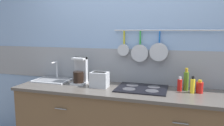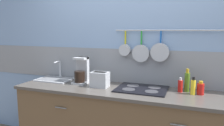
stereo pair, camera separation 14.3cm
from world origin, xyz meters
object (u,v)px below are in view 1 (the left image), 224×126
at_px(bottle_olive_oil, 180,85).
at_px(coffee_maker, 80,73).
at_px(bottle_dish_soap, 193,86).
at_px(toaster, 99,80).
at_px(bottle_vinegar, 200,87).
at_px(bottle_hot_sauce, 186,81).

bearing_deg(bottle_olive_oil, coffee_maker, -178.38).
relative_size(coffee_maker, bottle_dish_soap, 1.78).
distance_m(toaster, bottle_vinegar, 1.09).
bearing_deg(toaster, bottle_vinegar, 4.81).
relative_size(toaster, bottle_olive_oil, 1.39).
bearing_deg(bottle_vinegar, coffee_maker, -179.67).
relative_size(coffee_maker, bottle_hot_sauce, 1.31).
relative_size(bottle_olive_oil, bottle_vinegar, 1.11).
height_order(toaster, bottle_hot_sauce, bottle_hot_sauce).
xyz_separation_m(toaster, bottle_dish_soap, (1.02, 0.07, -0.01)).
distance_m(bottle_hot_sauce, bottle_vinegar, 0.16).
bearing_deg(bottle_hot_sauce, toaster, -170.60).
relative_size(bottle_dish_soap, bottle_vinegar, 1.30).
height_order(coffee_maker, toaster, coffee_maker).
relative_size(toaster, bottle_dish_soap, 1.19).
xyz_separation_m(toaster, bottle_hot_sauce, (0.95, 0.16, 0.02)).
bearing_deg(coffee_maker, bottle_dish_soap, -0.74).
xyz_separation_m(bottle_hot_sauce, bottle_vinegar, (0.14, -0.07, -0.05)).
bearing_deg(bottle_dish_soap, bottle_olive_oil, 158.67).
bearing_deg(coffee_maker, bottle_olive_oil, 1.62).
bearing_deg(toaster, coffee_maker, 163.79).
xyz_separation_m(coffee_maker, bottle_olive_oil, (1.17, 0.03, -0.06)).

